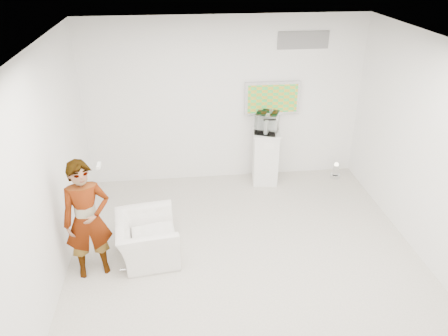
{
  "coord_description": "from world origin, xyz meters",
  "views": [
    {
      "loc": [
        -0.89,
        -4.93,
        4.04
      ],
      "look_at": [
        -0.24,
        0.6,
        1.15
      ],
      "focal_mm": 35.0,
      "sensor_mm": 36.0,
      "label": 1
    }
  ],
  "objects_px": {
    "armchair": "(147,238)",
    "pedestal": "(265,157)",
    "tv": "(272,98)",
    "person": "(87,220)",
    "floor_uplight": "(336,170)"
  },
  "relations": [
    {
      "from": "armchair",
      "to": "floor_uplight",
      "type": "xyz_separation_m",
      "value": [
        3.49,
        1.98,
        -0.16
      ]
    },
    {
      "from": "person",
      "to": "floor_uplight",
      "type": "bearing_deg",
      "value": 12.87
    },
    {
      "from": "tv",
      "to": "person",
      "type": "xyz_separation_m",
      "value": [
        -2.95,
        -2.51,
        -0.71
      ]
    },
    {
      "from": "pedestal",
      "to": "floor_uplight",
      "type": "xyz_separation_m",
      "value": [
        1.39,
        -0.01,
        -0.35
      ]
    },
    {
      "from": "tv",
      "to": "floor_uplight",
      "type": "bearing_deg",
      "value": -12.62
    },
    {
      "from": "person",
      "to": "floor_uplight",
      "type": "height_order",
      "value": "person"
    },
    {
      "from": "armchair",
      "to": "floor_uplight",
      "type": "height_order",
      "value": "armchair"
    },
    {
      "from": "armchair",
      "to": "pedestal",
      "type": "height_order",
      "value": "pedestal"
    },
    {
      "from": "person",
      "to": "tv",
      "type": "bearing_deg",
      "value": 25.32
    },
    {
      "from": "armchair",
      "to": "pedestal",
      "type": "distance_m",
      "value": 2.9
    },
    {
      "from": "tv",
      "to": "person",
      "type": "relative_size",
      "value": 0.59
    },
    {
      "from": "floor_uplight",
      "to": "person",
      "type": "bearing_deg",
      "value": -152.12
    },
    {
      "from": "armchair",
      "to": "pedestal",
      "type": "bearing_deg",
      "value": -53.21
    },
    {
      "from": "armchair",
      "to": "floor_uplight",
      "type": "bearing_deg",
      "value": -67.02
    },
    {
      "from": "armchair",
      "to": "floor_uplight",
      "type": "relative_size",
      "value": 3.18
    }
  ]
}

